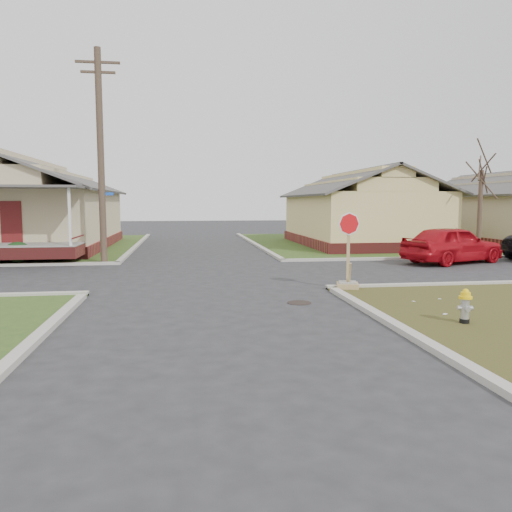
{
  "coord_description": "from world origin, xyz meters",
  "views": [
    {
      "loc": [
        -0.78,
        -13.12,
        2.63
      ],
      "look_at": [
        1.27,
        1.0,
        1.1
      ],
      "focal_mm": 35.0,
      "sensor_mm": 36.0,
      "label": 1
    }
  ],
  "objects": [
    {
      "name": "fire_hydrant",
      "position": [
        5.18,
        -3.35,
        0.46
      ],
      "size": [
        0.28,
        0.28,
        0.75
      ],
      "rotation": [
        0.0,
        0.0,
        -0.26
      ],
      "color": "black",
      "rests_on": "ground"
    },
    {
      "name": "stop_sign",
      "position": [
        4.11,
        1.26,
        0.55
      ],
      "size": [
        0.65,
        0.64,
        2.3
      ],
      "rotation": [
        0.0,
        0.0,
        -0.27
      ],
      "color": "#9F8256",
      "rests_on": "ground"
    },
    {
      "name": "side_house_tan",
      "position": [
        20.0,
        16.5,
        2.19
      ],
      "size": [
        7.6,
        11.6,
        4.7
      ],
      "color": "maroon",
      "rests_on": "ground"
    },
    {
      "name": "side_house_yellow",
      "position": [
        10.0,
        16.5,
        2.19
      ],
      "size": [
        7.6,
        11.6,
        4.7
      ],
      "color": "maroon",
      "rests_on": "ground"
    },
    {
      "name": "tree_mid_right",
      "position": [
        14.0,
        10.2,
        2.15
      ],
      "size": [
        0.22,
        0.22,
        4.2
      ],
      "primitive_type": "cylinder",
      "color": "#3E2D24",
      "rests_on": "verge_far_right"
    },
    {
      "name": "curbs",
      "position": [
        0.0,
        5.0,
        0.0
      ],
      "size": [
        80.0,
        40.0,
        0.12
      ],
      "primitive_type": null,
      "color": "#AFAA9E",
      "rests_on": "ground"
    },
    {
      "name": "hedge_right",
      "position": [
        -7.78,
        9.19,
        0.54
      ],
      "size": [
        1.28,
        1.05,
        0.98
      ],
      "primitive_type": "ellipsoid",
      "color": "#143716",
      "rests_on": "verge_far_left"
    },
    {
      "name": "ground",
      "position": [
        0.0,
        0.0,
        0.0
      ],
      "size": [
        120.0,
        120.0,
        0.0
      ],
      "primitive_type": "plane",
      "color": "#28282A",
      "rests_on": "ground"
    },
    {
      "name": "utility_pole",
      "position": [
        -4.2,
        8.9,
        4.66
      ],
      "size": [
        1.8,
        0.28,
        9.0
      ],
      "color": "#3E2D24",
      "rests_on": "ground"
    },
    {
      "name": "red_sedan",
      "position": [
        10.79,
        7.05,
        0.82
      ],
      "size": [
        5.18,
        3.46,
        1.64
      ],
      "primitive_type": "imported",
      "rotation": [
        0.0,
        0.0,
        1.92
      ],
      "color": "#B40C17",
      "rests_on": "ground"
    },
    {
      "name": "manhole",
      "position": [
        2.2,
        -0.5,
        0.01
      ],
      "size": [
        0.64,
        0.64,
        0.01
      ],
      "primitive_type": "cylinder",
      "color": "black",
      "rests_on": "ground"
    },
    {
      "name": "corner_house",
      "position": [
        -10.0,
        16.68,
        2.28
      ],
      "size": [
        10.1,
        15.5,
        5.3
      ],
      "color": "maroon",
      "rests_on": "ground"
    }
  ]
}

